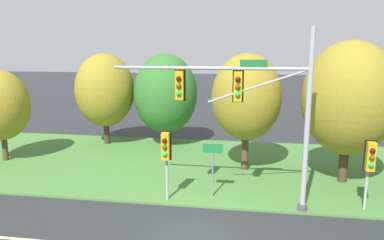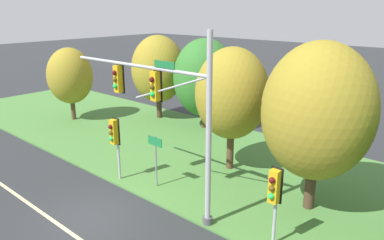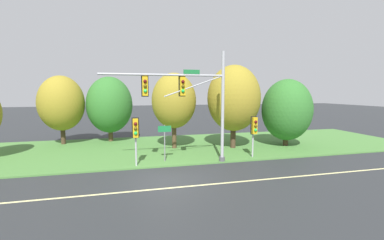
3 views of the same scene
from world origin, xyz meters
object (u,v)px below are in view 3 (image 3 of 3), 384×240
object	(u,v)px
pedestrian_signal_near_kerb	(254,128)
tree_right_far	(287,110)
tree_mid_verge	(174,101)
traffic_signal_mast	(192,96)
tree_tall_centre	(234,98)
route_sign_post	(165,137)
tree_left_of_mast	(61,103)
pedestrian_signal_further_along	(136,131)
tree_behind_signpost	(110,105)

from	to	relation	value
pedestrian_signal_near_kerb	tree_right_far	xyz separation A→B (m)	(4.88, 3.26, 1.03)
tree_mid_verge	tree_right_far	bearing A→B (deg)	-7.76
traffic_signal_mast	tree_tall_centre	distance (m)	6.10
route_sign_post	tree_left_of_mast	world-z (taller)	tree_left_of_mast
pedestrian_signal_further_along	tree_right_far	bearing A→B (deg)	14.81
route_sign_post	tree_right_far	bearing A→B (deg)	13.44
route_sign_post	tree_behind_signpost	bearing A→B (deg)	115.70
traffic_signal_mast	tree_right_far	bearing A→B (deg)	20.58
pedestrian_signal_further_along	tree_right_far	xyz separation A→B (m)	(13.45, 3.56, 0.90)
tree_behind_signpost	tree_mid_verge	bearing A→B (deg)	-39.42
tree_left_of_mast	tree_mid_verge	world-z (taller)	tree_mid_verge
traffic_signal_mast	pedestrian_signal_further_along	bearing A→B (deg)	178.44
tree_left_of_mast	tree_tall_centre	distance (m)	15.74
pedestrian_signal_near_kerb	tree_mid_verge	world-z (taller)	tree_mid_verge
tree_left_of_mast	tree_behind_signpost	world-z (taller)	tree_left_of_mast
traffic_signal_mast	tree_behind_signpost	bearing A→B (deg)	121.55
route_sign_post	tree_mid_verge	world-z (taller)	tree_mid_verge
route_sign_post	tree_behind_signpost	xyz separation A→B (m)	(-4.19, 8.70, 1.88)
tree_behind_signpost	tree_tall_centre	world-z (taller)	tree_tall_centre
pedestrian_signal_further_along	tree_behind_signpost	bearing A→B (deg)	102.99
route_sign_post	tree_tall_centre	bearing A→B (deg)	24.97
pedestrian_signal_further_along	route_sign_post	bearing A→B (deg)	22.32
tree_tall_centre	pedestrian_signal_near_kerb	bearing A→B (deg)	-87.22
tree_left_of_mast	route_sign_post	bearing A→B (deg)	-44.58
pedestrian_signal_near_kerb	tree_tall_centre	world-z (taller)	tree_tall_centre
traffic_signal_mast	tree_tall_centre	bearing A→B (deg)	39.77
pedestrian_signal_near_kerb	pedestrian_signal_further_along	distance (m)	8.57
tree_behind_signpost	tree_mid_verge	distance (m)	7.24
tree_right_far	route_sign_post	bearing A→B (deg)	-166.56
pedestrian_signal_further_along	tree_tall_centre	size ratio (longest dim) A/B	0.45
traffic_signal_mast	pedestrian_signal_near_kerb	bearing A→B (deg)	4.66
pedestrian_signal_near_kerb	tree_left_of_mast	distance (m)	17.45
traffic_signal_mast	route_sign_post	world-z (taller)	traffic_signal_mast
tree_left_of_mast	tree_right_far	xyz separation A→B (m)	(19.86, -5.55, -0.56)
tree_behind_signpost	tree_right_far	distance (m)	16.74
tree_tall_centre	tree_behind_signpost	bearing A→B (deg)	151.65
route_sign_post	tree_left_of_mast	size ratio (longest dim) A/B	0.40
pedestrian_signal_further_along	route_sign_post	world-z (taller)	pedestrian_signal_further_along
tree_tall_centre	tree_right_far	world-z (taller)	tree_tall_centre
pedestrian_signal_near_kerb	tree_tall_centre	xyz separation A→B (m)	(-0.17, 3.51, 2.09)
route_sign_post	tree_right_far	world-z (taller)	tree_right_far
tree_tall_centre	tree_right_far	size ratio (longest dim) A/B	1.19
pedestrian_signal_near_kerb	tree_mid_verge	distance (m)	7.20
tree_tall_centre	tree_right_far	bearing A→B (deg)	-2.78
tree_mid_verge	pedestrian_signal_further_along	bearing A→B (deg)	-124.50
traffic_signal_mast	tree_behind_signpost	world-z (taller)	traffic_signal_mast
traffic_signal_mast	tree_right_far	world-z (taller)	traffic_signal_mast
pedestrian_signal_further_along	tree_behind_signpost	distance (m)	9.84
tree_left_of_mast	tree_mid_verge	bearing A→B (deg)	-23.07
traffic_signal_mast	tree_behind_signpost	xyz separation A→B (m)	(-5.90, 9.62, -0.98)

